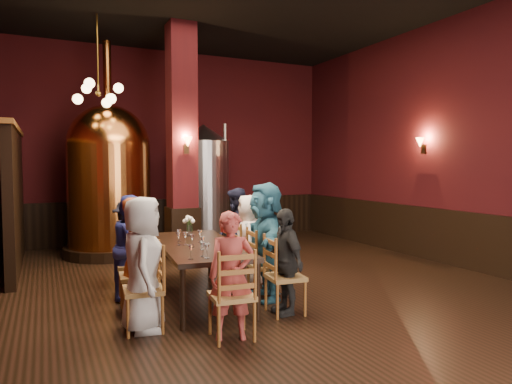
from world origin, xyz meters
name	(u,v)px	position (x,y,z in m)	size (l,w,h in m)	color
room	(258,134)	(0.00, 0.00, 2.25)	(10.00, 10.02, 4.50)	black
wainscot_right	(458,239)	(3.96, 0.00, 0.50)	(0.08, 9.90, 1.00)	black
wainscot_back	(170,220)	(0.00, 4.96, 0.50)	(7.90, 0.08, 1.00)	black
column	(182,142)	(-0.30, 2.80, 2.25)	(0.58, 0.58, 4.50)	#410D10
partition	(15,200)	(-3.20, 3.20, 1.20)	(0.22, 3.50, 2.40)	black
pendant_cluster	(98,93)	(-1.80, 2.90, 3.10)	(0.90, 0.90, 1.70)	#A57226
sconce_wall	(424,145)	(3.90, 0.80, 2.20)	(0.20, 0.20, 0.36)	black
sconce_column	(186,145)	(-0.30, 2.50, 2.20)	(0.20, 0.20, 0.36)	black
dining_table	(199,248)	(-0.83, 0.13, 0.69)	(1.21, 2.48, 0.75)	black
chair_0	(143,289)	(-1.77, -0.79, 0.46)	(0.46, 0.46, 0.92)	#995F27
person_0	(143,264)	(-1.77, -0.79, 0.74)	(0.72, 0.47, 1.48)	silver
chair_1	(137,275)	(-1.71, -0.12, 0.46)	(0.46, 0.46, 0.92)	#995F27
person_1	(137,255)	(-1.71, -0.12, 0.71)	(0.52, 0.34, 1.43)	#A3431C
chair_2	(133,264)	(-1.65, 0.54, 0.46)	(0.46, 0.46, 0.92)	#995F27
person_2	(133,246)	(-1.65, 0.54, 0.71)	(0.69, 0.34, 1.41)	navy
chair_3	(129,255)	(-1.59, 1.20, 0.46)	(0.46, 0.46, 0.92)	#995F27
person_3	(129,242)	(-1.59, 1.20, 0.65)	(0.84, 0.49, 1.31)	black
chair_4	(285,276)	(-0.08, -0.94, 0.46)	(0.46, 0.46, 0.92)	#995F27
person_4	(285,261)	(-0.08, -0.94, 0.65)	(0.76, 0.32, 1.30)	black
chair_5	(265,265)	(-0.02, -0.28, 0.46)	(0.46, 0.46, 0.92)	#995F27
person_5	(266,241)	(-0.02, -0.28, 0.80)	(1.48, 0.47, 1.59)	#2B6783
chair_6	(250,256)	(0.04, 0.38, 0.46)	(0.46, 0.46, 0.92)	#995F27
person_6	(250,241)	(0.04, 0.38, 0.69)	(0.67, 0.44, 1.37)	white
chair_7	(236,248)	(0.10, 1.05, 0.46)	(0.46, 0.46, 0.92)	#995F27
person_7	(236,232)	(0.10, 1.05, 0.72)	(0.70, 0.35, 1.45)	black
chair_8	(232,295)	(-0.97, -1.41, 0.46)	(0.46, 0.46, 0.92)	#995F27
person_8	(232,275)	(-0.97, -1.41, 0.67)	(0.49, 0.32, 1.34)	#A53B37
copper_kettle	(109,178)	(-1.54, 3.74, 1.55)	(1.80, 1.80, 4.26)	black
steel_vessel	(204,185)	(0.55, 4.02, 1.36)	(1.32, 1.32, 2.72)	#B2B2B7
rose_vase	(189,222)	(-0.75, 0.84, 0.96)	(0.18, 0.18, 0.31)	white
wine_glass_0	(185,239)	(-1.03, 0.10, 0.83)	(0.07, 0.07, 0.17)	white
wine_glass_1	(200,236)	(-0.78, 0.23, 0.83)	(0.07, 0.07, 0.17)	white
wine_glass_2	(179,236)	(-1.03, 0.39, 0.83)	(0.07, 0.07, 0.17)	white
wine_glass_3	(202,243)	(-0.93, -0.31, 0.83)	(0.07, 0.07, 0.17)	white
wine_glass_4	(203,250)	(-1.06, -0.73, 0.83)	(0.07, 0.07, 0.17)	white
wine_glass_5	(191,252)	(-1.24, -0.83, 0.83)	(0.07, 0.07, 0.17)	white
wine_glass_6	(207,251)	(-1.05, -0.85, 0.83)	(0.07, 0.07, 0.17)	white
wine_glass_7	(192,241)	(-0.99, -0.10, 0.83)	(0.07, 0.07, 0.17)	white
wine_glass_8	(179,239)	(-1.11, 0.12, 0.83)	(0.07, 0.07, 0.17)	white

